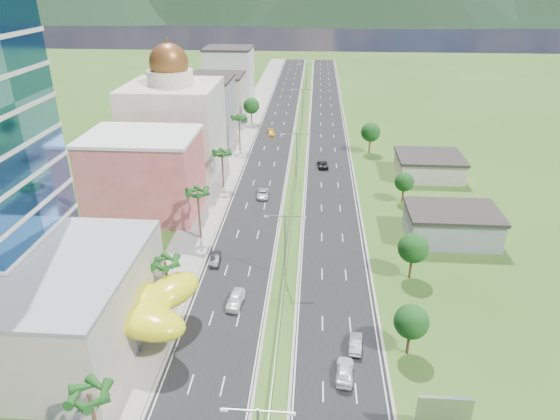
# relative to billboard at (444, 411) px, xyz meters

# --- Properties ---
(ground) EXTENTS (500.00, 500.00, 0.00)m
(ground) POSITION_rel_billboard_xyz_m (-17.00, 18.00, -4.42)
(ground) COLOR #2D5119
(ground) RESTS_ON ground
(road_left) EXTENTS (11.00, 260.00, 0.04)m
(road_left) POSITION_rel_billboard_xyz_m (-24.50, 108.00, -4.40)
(road_left) COLOR black
(road_left) RESTS_ON ground
(road_right) EXTENTS (11.00, 260.00, 0.04)m
(road_right) POSITION_rel_billboard_xyz_m (-9.50, 108.00, -4.40)
(road_right) COLOR black
(road_right) RESTS_ON ground
(sidewalk_left) EXTENTS (7.00, 260.00, 0.12)m
(sidewalk_left) POSITION_rel_billboard_xyz_m (-34.00, 108.00, -4.36)
(sidewalk_left) COLOR gray
(sidewalk_left) RESTS_ON ground
(median_guardrail) EXTENTS (0.10, 216.06, 0.76)m
(median_guardrail) POSITION_rel_billboard_xyz_m (-17.00, 89.99, -3.80)
(median_guardrail) COLOR gray
(median_guardrail) RESTS_ON ground
(streetlight_median_b) EXTENTS (6.04, 0.25, 11.00)m
(streetlight_median_b) POSITION_rel_billboard_xyz_m (-17.00, 28.00, 2.33)
(streetlight_median_b) COLOR gray
(streetlight_median_b) RESTS_ON ground
(streetlight_median_c) EXTENTS (6.04, 0.25, 11.00)m
(streetlight_median_c) POSITION_rel_billboard_xyz_m (-17.00, 68.00, 2.33)
(streetlight_median_c) COLOR gray
(streetlight_median_c) RESTS_ON ground
(streetlight_median_d) EXTENTS (6.04, 0.25, 11.00)m
(streetlight_median_d) POSITION_rel_billboard_xyz_m (-17.00, 113.00, 2.33)
(streetlight_median_d) COLOR gray
(streetlight_median_d) RESTS_ON ground
(streetlight_median_e) EXTENTS (6.04, 0.25, 11.00)m
(streetlight_median_e) POSITION_rel_billboard_xyz_m (-17.00, 158.00, 2.33)
(streetlight_median_e) COLOR gray
(streetlight_median_e) RESTS_ON ground
(mall_podium) EXTENTS (30.00, 24.00, 11.00)m
(mall_podium) POSITION_rel_billboard_xyz_m (-49.00, 12.00, 1.08)
(mall_podium) COLOR #B8A997
(mall_podium) RESTS_ON ground
(lime_canopy) EXTENTS (18.00, 15.00, 7.40)m
(lime_canopy) POSITION_rel_billboard_xyz_m (-37.00, 14.00, 0.57)
(lime_canopy) COLOR yellow
(lime_canopy) RESTS_ON ground
(pink_shophouse) EXTENTS (20.00, 15.00, 15.00)m
(pink_shophouse) POSITION_rel_billboard_xyz_m (-45.00, 50.00, 3.08)
(pink_shophouse) COLOR #BB514D
(pink_shophouse) RESTS_ON ground
(domed_building) EXTENTS (20.00, 20.00, 28.70)m
(domed_building) POSITION_rel_billboard_xyz_m (-45.00, 73.00, 6.93)
(domed_building) COLOR #BFB29E
(domed_building) RESTS_ON ground
(midrise_grey) EXTENTS (16.00, 15.00, 16.00)m
(midrise_grey) POSITION_rel_billboard_xyz_m (-44.00, 98.00, 3.58)
(midrise_grey) COLOR gray
(midrise_grey) RESTS_ON ground
(midrise_beige) EXTENTS (16.00, 15.00, 13.00)m
(midrise_beige) POSITION_rel_billboard_xyz_m (-44.00, 120.00, 2.08)
(midrise_beige) COLOR #B8A997
(midrise_beige) RESTS_ON ground
(midrise_white) EXTENTS (16.00, 15.00, 18.00)m
(midrise_white) POSITION_rel_billboard_xyz_m (-44.00, 143.00, 4.58)
(midrise_white) COLOR silver
(midrise_white) RESTS_ON ground
(billboard) EXTENTS (5.20, 0.35, 6.20)m
(billboard) POSITION_rel_billboard_xyz_m (0.00, 0.00, 0.00)
(billboard) COLOR gray
(billboard) RESTS_ON ground
(shed_near) EXTENTS (15.00, 10.00, 5.00)m
(shed_near) POSITION_rel_billboard_xyz_m (11.00, 43.00, -1.92)
(shed_near) COLOR gray
(shed_near) RESTS_ON ground
(shed_far) EXTENTS (14.00, 12.00, 4.40)m
(shed_far) POSITION_rel_billboard_xyz_m (13.00, 73.00, -2.22)
(shed_far) COLOR #B8A997
(shed_far) RESTS_ON ground
(palm_tree_a) EXTENTS (3.60, 3.60, 9.10)m
(palm_tree_a) POSITION_rel_billboard_xyz_m (-32.50, -4.00, 3.60)
(palm_tree_a) COLOR #47301C
(palm_tree_a) RESTS_ON ground
(palm_tree_b) EXTENTS (3.60, 3.60, 8.10)m
(palm_tree_b) POSITION_rel_billboard_xyz_m (-32.50, 20.00, 2.64)
(palm_tree_b) COLOR #47301C
(palm_tree_b) RESTS_ON ground
(palm_tree_c) EXTENTS (3.60, 3.60, 9.60)m
(palm_tree_c) POSITION_rel_billboard_xyz_m (-32.50, 40.00, 4.08)
(palm_tree_c) COLOR #47301C
(palm_tree_c) RESTS_ON ground
(palm_tree_d) EXTENTS (3.60, 3.60, 8.60)m
(palm_tree_d) POSITION_rel_billboard_xyz_m (-32.50, 63.00, 3.12)
(palm_tree_d) COLOR #47301C
(palm_tree_d) RESTS_ON ground
(palm_tree_e) EXTENTS (3.60, 3.60, 9.40)m
(palm_tree_e) POSITION_rel_billboard_xyz_m (-32.50, 88.00, 3.89)
(palm_tree_e) COLOR #47301C
(palm_tree_e) RESTS_ON ground
(leafy_tree_lfar) EXTENTS (4.90, 4.90, 8.05)m
(leafy_tree_lfar) POSITION_rel_billboard_xyz_m (-32.50, 113.00, 1.16)
(leafy_tree_lfar) COLOR #47301C
(leafy_tree_lfar) RESTS_ON ground
(leafy_tree_ra) EXTENTS (4.20, 4.20, 6.90)m
(leafy_tree_ra) POSITION_rel_billboard_xyz_m (-1.00, 13.00, 0.35)
(leafy_tree_ra) COLOR #47301C
(leafy_tree_ra) RESTS_ON ground
(leafy_tree_rb) EXTENTS (4.55, 4.55, 7.47)m
(leafy_tree_rb) POSITION_rel_billboard_xyz_m (2.00, 30.00, 0.76)
(leafy_tree_rb) COLOR #47301C
(leafy_tree_rb) RESTS_ON ground
(leafy_tree_rc) EXTENTS (3.85, 3.85, 6.33)m
(leafy_tree_rc) POSITION_rel_billboard_xyz_m (5.00, 58.00, -0.05)
(leafy_tree_rc) COLOR #47301C
(leafy_tree_rc) RESTS_ON ground
(leafy_tree_rd) EXTENTS (4.90, 4.90, 8.05)m
(leafy_tree_rd) POSITION_rel_billboard_xyz_m (1.00, 88.00, 1.16)
(leafy_tree_rd) COLOR #47301C
(leafy_tree_rd) RESTS_ON ground
(mountain_ridge) EXTENTS (860.00, 140.00, 90.00)m
(mountain_ridge) POSITION_rel_billboard_xyz_m (43.00, 468.00, -4.42)
(mountain_ridge) COLOR black
(mountain_ridge) RESTS_ON ground
(car_white_near_left) EXTENTS (2.46, 5.16, 1.70)m
(car_white_near_left) POSITION_rel_billboard_xyz_m (-23.50, 21.28, -3.53)
(car_white_near_left) COLOR white
(car_white_near_left) RESTS_ON road_left
(car_dark_left) EXTENTS (1.84, 4.38, 1.41)m
(car_dark_left) POSITION_rel_billboard_xyz_m (-28.44, 32.14, -3.68)
(car_dark_left) COLOR black
(car_dark_left) RESTS_ON road_left
(car_silver_mid_left) EXTENTS (2.51, 5.19, 1.42)m
(car_silver_mid_left) POSITION_rel_billboard_xyz_m (-23.46, 58.43, -3.67)
(car_silver_mid_left) COLOR #B7BBC0
(car_silver_mid_left) RESTS_ON road_left
(car_yellow_far_left) EXTENTS (2.65, 4.88, 1.34)m
(car_yellow_far_left) POSITION_rel_billboard_xyz_m (-25.49, 101.81, -3.71)
(car_yellow_far_left) COLOR orange
(car_yellow_far_left) RESTS_ON road_left
(car_white_near_right) EXTENTS (2.37, 5.04, 1.67)m
(car_white_near_right) POSITION_rel_billboard_xyz_m (-8.85, 8.47, -3.55)
(car_white_near_right) COLOR white
(car_white_near_right) RESTS_ON road_right
(car_silver_right) EXTENTS (1.94, 4.45, 1.42)m
(car_silver_right) POSITION_rel_billboard_xyz_m (-7.29, 13.47, -3.67)
(car_silver_right) COLOR #9FA1A6
(car_silver_right) RESTS_ON road_right
(car_dark_far_right) EXTENTS (2.86, 5.36, 1.43)m
(car_dark_far_right) POSITION_rel_billboard_xyz_m (-10.99, 76.81, -3.66)
(car_dark_far_right) COLOR black
(car_dark_far_right) RESTS_ON road_right
(motorcycle) EXTENTS (0.57, 1.88, 1.20)m
(motorcycle) POSITION_rel_billboard_xyz_m (-29.30, 10.75, -3.78)
(motorcycle) COLOR black
(motorcycle) RESTS_ON road_left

